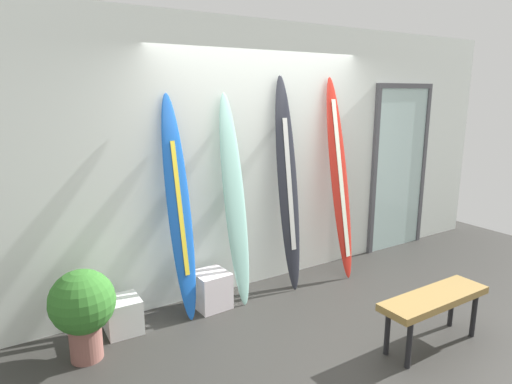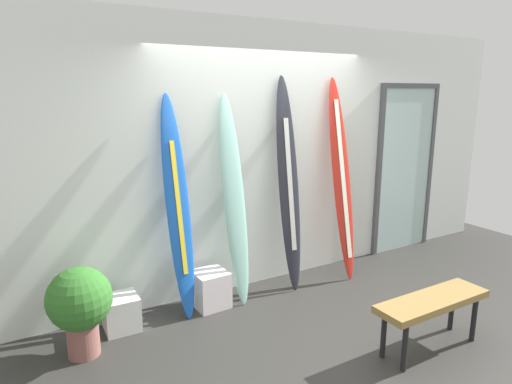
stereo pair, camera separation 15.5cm
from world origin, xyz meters
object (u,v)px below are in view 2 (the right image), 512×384
surfboard_seafoam (234,201)px  surfboard_charcoal (289,185)px  display_block_center (210,289)px  bench (432,305)px  surfboard_cobalt (178,210)px  surfboard_crimson (342,179)px  display_block_left (121,313)px  glass_door (405,166)px  potted_plant (80,303)px

surfboard_seafoam → surfboard_charcoal: size_ratio=0.92×
display_block_center → bench: bench is taller
surfboard_cobalt → display_block_center: 0.89m
surfboard_charcoal → surfboard_crimson: (0.69, -0.04, -0.00)m
bench → display_block_left: bearing=143.1°
surfboard_crimson → surfboard_charcoal: bearing=177.0°
surfboard_crimson → display_block_center: bearing=179.7°
surfboard_seafoam → display_block_center: bearing=-175.2°
surfboard_cobalt → bench: 2.33m
surfboard_cobalt → surfboard_crimson: size_ratio=0.92×
glass_door → potted_plant: bearing=-173.2°
surfboard_crimson → display_block_left: (-2.50, 0.01, -0.97)m
surfboard_cobalt → potted_plant: surfboard_cobalt is taller
surfboard_cobalt → glass_door: size_ratio=0.95×
surfboard_crimson → potted_plant: 2.95m
surfboard_seafoam → surfboard_cobalt: bearing=178.9°
surfboard_cobalt → display_block_center: surfboard_cobalt is taller
surfboard_crimson → display_block_center: size_ratio=6.24×
surfboard_seafoam → bench: bearing=-59.2°
potted_plant → surfboard_charcoal: bearing=7.3°
surfboard_charcoal → display_block_center: bearing=-178.3°
surfboard_cobalt → potted_plant: (-0.95, -0.29, -0.57)m
display_block_left → surfboard_crimson: bearing=-0.2°
display_block_left → potted_plant: 0.53m
glass_door → surfboard_cobalt: bearing=-176.3°
surfboard_seafoam → bench: size_ratio=1.98×
display_block_left → bench: bench is taller
surfboard_cobalt → glass_door: 3.23m
surfboard_seafoam → surfboard_charcoal: bearing=0.3°
surfboard_cobalt → potted_plant: 1.14m
surfboard_cobalt → surfboard_charcoal: 1.23m
surfboard_crimson → glass_door: bearing=11.0°
surfboard_charcoal → display_block_center: (-0.94, -0.03, -0.95)m
surfboard_seafoam → bench: surfboard_seafoam is taller
potted_plant → surfboard_seafoam: bearing=10.2°
surfboard_seafoam → potted_plant: size_ratio=2.79×
display_block_left → display_block_center: display_block_center is taller
surfboard_seafoam → display_block_center: surfboard_seafoam is taller
surfboard_crimson → display_block_left: bearing=179.8°
bench → display_block_center: bearing=128.2°
surfboard_charcoal → display_block_left: size_ratio=7.28×
display_block_center → bench: (1.25, -1.59, 0.21)m
bench → surfboard_crimson: bearing=76.7°
surfboard_crimson → surfboard_cobalt: bearing=178.7°
surfboard_charcoal → surfboard_cobalt: bearing=179.7°
surfboard_seafoam → surfboard_charcoal: surfboard_charcoal is taller
surfboard_crimson → display_block_left: 2.68m
display_block_left → display_block_center: (0.87, -0.00, 0.03)m
display_block_center → surfboard_cobalt: bearing=173.0°
bench → glass_door: bearing=47.5°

